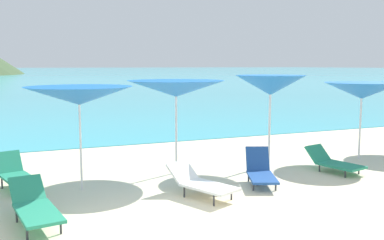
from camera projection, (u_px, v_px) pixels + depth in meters
The scene contains 11 objects.
ground_plane at pixel (86, 140), 15.81m from camera, with size 50.00×100.00×0.30m, color beige.
ocean_water at pixel (15, 70), 215.06m from camera, with size 650.00×440.00×0.02m, color #38B7CC.
umbrella_4 at pixel (79, 96), 8.70m from camera, with size 2.21×2.21×2.13m.
umbrella_5 at pixel (176, 89), 10.13m from camera, with size 2.34×2.34×2.20m.
umbrella_6 at pixel (270, 85), 10.88m from camera, with size 1.94×1.94×2.30m.
umbrella_7 at pixel (362, 91), 11.66m from camera, with size 2.18×2.18×2.09m.
lounge_chair_0 at pixel (35, 206), 7.01m from camera, with size 0.81×1.79×0.62m.
lounge_chair_1 at pixel (333, 162), 10.48m from camera, with size 0.93×1.47×0.57m.
lounge_chair_4 at pixel (16, 174), 8.97m from camera, with size 0.88×1.53×0.71m.
lounge_chair_5 at pixel (201, 182), 8.47m from camera, with size 1.13×1.59×0.59m.
lounge_chair_7 at pixel (260, 171), 9.39m from camera, with size 0.98×1.42×0.72m.
Camera 1 is at (-2.44, -5.88, 2.55)m, focal length 40.71 mm.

